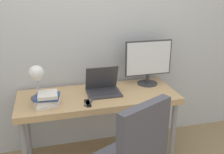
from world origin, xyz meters
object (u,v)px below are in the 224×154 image
object	(u,v)px
monitor	(148,61)
book_stack	(47,99)
laptop	(103,88)
desk_lamp	(37,77)

from	to	relation	value
monitor	book_stack	size ratio (longest dim) A/B	2.08
laptop	book_stack	xyz separation A→B (m)	(-0.54, -0.16, 0.01)
monitor	book_stack	distance (m)	1.11
laptop	book_stack	world-z (taller)	laptop
laptop	desk_lamp	xyz separation A→B (m)	(-0.61, -0.10, 0.20)
monitor	laptop	bearing A→B (deg)	-166.98
laptop	book_stack	size ratio (longest dim) A/B	1.33
monitor	desk_lamp	bearing A→B (deg)	-169.13
monitor	desk_lamp	xyz separation A→B (m)	(-1.13, -0.22, -0.00)
monitor	desk_lamp	world-z (taller)	monitor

